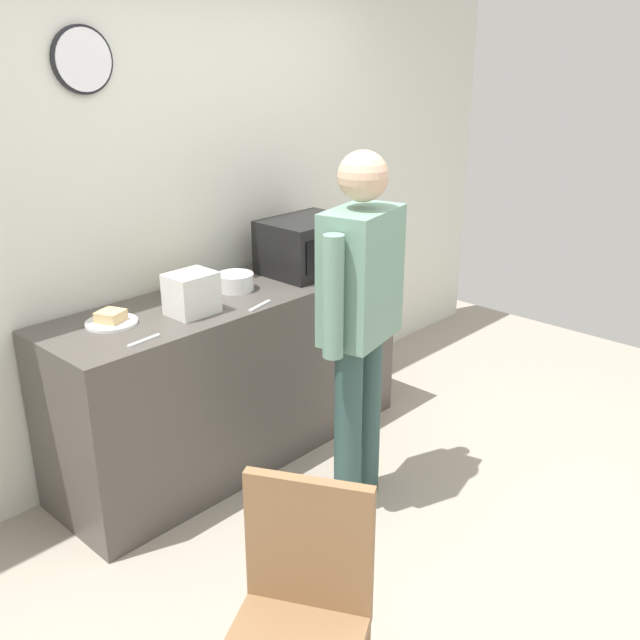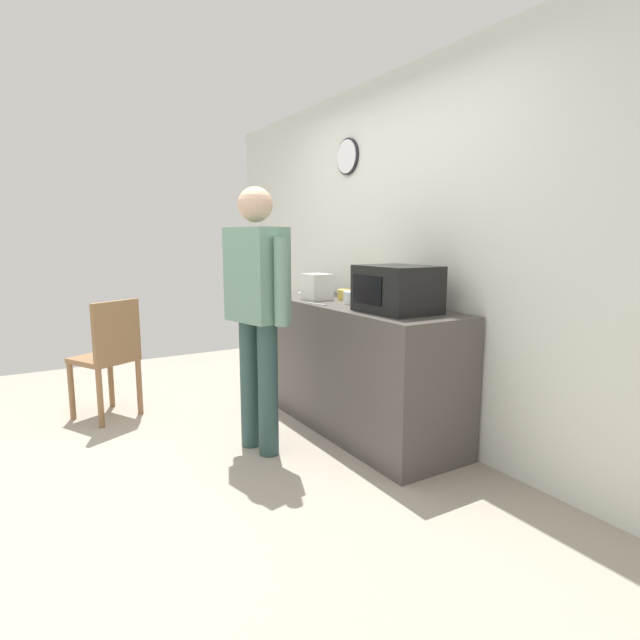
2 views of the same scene
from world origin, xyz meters
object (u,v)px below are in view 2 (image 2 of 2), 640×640
Objects in this scene: toaster at (317,287)px; person_standing at (257,300)px; salad_bowl at (357,297)px; spoon_utensil at (282,295)px; cereal_bowl at (351,294)px; sandwich_plate at (312,292)px; wooden_chair at (110,353)px; fork_utensil at (317,304)px; microwave at (397,289)px.

person_standing reaches higher than toaster.
spoon_utensil is (-0.73, -0.25, -0.04)m from salad_bowl.
salad_bowl reaches higher than cereal_bowl.
spoon_utensil is at bearing -93.09° from sandwich_plate.
wooden_chair is at bearing -125.40° from salad_bowl.
sandwich_plate is 0.14× the size of person_standing.
spoon_utensil is (-0.64, 0.04, 0.00)m from fork_utensil.
salad_bowl is 1.96m from wooden_chair.
microwave is 2.94× the size of spoon_utensil.
microwave is at bearing 5.16° from toaster.
fork_utensil is (-0.59, -0.24, -0.15)m from microwave.
toaster is at bearing 121.13° from person_standing.
spoon_utensil is at bearing 73.96° from wooden_chair.
toaster is at bearing -174.84° from microwave.
person_standing is (0.28, -0.92, 0.04)m from cereal_bowl.
sandwich_plate is 1.22× the size of salad_bowl.
sandwich_plate is at bearing 176.40° from microwave.
toaster reaches higher than sandwich_plate.
microwave is 1.23m from sandwich_plate.
fork_utensil is 1.68m from wooden_chair.
sandwich_plate reaches higher than fork_utensil.
fork_utensil is at bearing -26.94° from sandwich_plate.
cereal_bowl is (-0.23, 0.11, -0.01)m from salad_bowl.
salad_bowl is 1.15× the size of fork_utensil.
sandwich_plate is 1.40× the size of spoon_utensil.
sandwich_plate is 0.28m from spoon_utensil.
cereal_bowl is at bearing 110.08° from fork_utensil.
toaster is 0.23× the size of wooden_chair.
person_standing reaches higher than salad_bowl.
salad_bowl is (-0.51, 0.04, -0.11)m from microwave.
person_standing is at bearing -120.73° from microwave.
wooden_chair is at bearing -128.72° from fork_utensil.
person_standing is 1.46m from wooden_chair.
toaster is (-0.37, -0.12, 0.06)m from salad_bowl.
cereal_bowl reaches higher than sandwich_plate.
spoon_utensil is 1.42m from wooden_chair.
sandwich_plate is 1.08× the size of toaster.
sandwich_plate is (-1.22, 0.08, -0.13)m from microwave.
person_standing is (0.78, -0.56, 0.07)m from spoon_utensil.
sandwich_plate is at bearing -171.76° from cereal_bowl.
wooden_chair is (-1.02, -1.27, -0.41)m from fork_utensil.
spoon_utensil is at bearing 176.80° from fork_utensil.
salad_bowl reaches higher than spoon_utensil.
fork_utensil is at bearing -106.91° from salad_bowl.
spoon_utensil is at bearing 144.03° from person_standing.
wooden_chair is (-0.88, -1.66, -0.45)m from cereal_bowl.
microwave is 2.28m from wooden_chair.
salad_bowl is at bearing 54.60° from wooden_chair.
cereal_bowl reaches higher than fork_utensil.
toaster reaches higher than fork_utensil.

